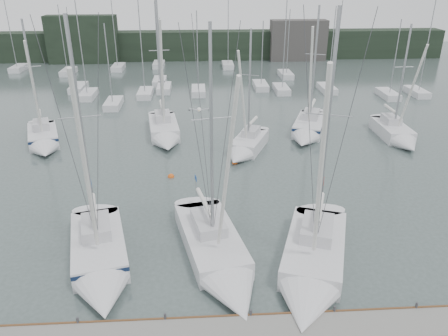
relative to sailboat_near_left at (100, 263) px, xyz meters
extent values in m
plane|color=#414F4C|center=(5.79, -0.12, -0.60)|extent=(160.00, 160.00, 0.00)
cube|color=slate|center=(5.79, -5.12, -0.40)|extent=(24.00, 2.00, 0.40)
cube|color=black|center=(5.79, 61.88, 1.90)|extent=(90.00, 4.00, 5.00)
cube|color=black|center=(-14.21, 59.88, 3.40)|extent=(12.00, 3.00, 8.00)
cube|color=#3D3B38|center=(23.79, 59.88, 2.90)|extent=(10.00, 3.00, 7.00)
cube|color=silver|center=(-0.91, 55.31, -0.25)|extent=(1.80, 4.50, 0.90)
cylinder|color=#93959A|center=(-0.91, 54.81, 5.85)|extent=(0.12, 0.12, 11.30)
cube|color=silver|center=(34.45, 35.03, -0.25)|extent=(1.80, 4.50, 0.90)
cylinder|color=#93959A|center=(34.45, 34.53, 5.87)|extent=(0.12, 0.12, 11.34)
cube|color=silver|center=(5.67, 37.42, -0.25)|extent=(1.80, 4.50, 0.90)
cylinder|color=#93959A|center=(5.67, 36.92, 5.08)|extent=(0.12, 0.12, 9.76)
cube|color=silver|center=(16.87, 37.59, -0.25)|extent=(1.80, 4.50, 0.90)
cylinder|color=#93959A|center=(16.87, 37.09, 6.99)|extent=(0.12, 0.12, 13.58)
cube|color=silver|center=(10.75, 54.12, -0.25)|extent=(1.80, 4.50, 0.90)
cylinder|color=#93959A|center=(10.75, 53.62, 6.50)|extent=(0.12, 0.12, 12.60)
cube|color=silver|center=(14.32, 39.70, -0.25)|extent=(1.80, 4.50, 0.90)
cylinder|color=#93959A|center=(14.32, 39.20, 4.33)|extent=(0.12, 0.12, 8.27)
cube|color=silver|center=(0.11, 43.09, -0.25)|extent=(1.80, 4.50, 0.90)
cylinder|color=#93959A|center=(0.11, 42.59, 5.49)|extent=(0.12, 0.12, 10.58)
cube|color=silver|center=(23.11, 37.57, -0.25)|extent=(1.80, 4.50, 0.90)
cylinder|color=#93959A|center=(23.11, 37.07, 5.31)|extent=(0.12, 0.12, 10.21)
cube|color=silver|center=(-7.43, 53.45, -0.25)|extent=(1.80, 4.50, 0.90)
cylinder|color=#93959A|center=(-7.43, 52.95, 6.50)|extent=(0.12, 0.12, 12.61)
cube|color=silver|center=(19.14, 46.39, -0.25)|extent=(1.80, 4.50, 0.90)
cylinder|color=#93959A|center=(19.14, 45.89, 4.78)|extent=(0.12, 0.12, 9.16)
cube|color=silver|center=(-8.58, 36.32, -0.25)|extent=(1.80, 4.50, 0.90)
cylinder|color=#93959A|center=(-8.58, 35.82, 5.91)|extent=(0.12, 0.12, 11.42)
cube|color=silver|center=(-10.72, 40.02, -0.25)|extent=(1.80, 4.50, 0.90)
cylinder|color=#93959A|center=(-10.72, 39.52, 4.36)|extent=(0.12, 0.12, 8.33)
cube|color=silver|center=(-14.77, 50.56, -0.25)|extent=(1.80, 4.50, 0.90)
cylinder|color=#93959A|center=(-14.77, 50.06, 5.00)|extent=(0.12, 0.12, 9.60)
cube|color=silver|center=(30.17, 34.13, -0.25)|extent=(1.80, 4.50, 0.90)
cylinder|color=#93959A|center=(30.17, 33.63, 4.66)|extent=(0.12, 0.12, 8.92)
cube|color=silver|center=(0.99, 39.14, -0.25)|extent=(1.80, 4.50, 0.90)
cylinder|color=#93959A|center=(0.99, 38.64, 4.59)|extent=(0.12, 0.12, 8.78)
cube|color=silver|center=(-4.62, 31.96, -0.25)|extent=(1.80, 4.50, 0.90)
cylinder|color=#93959A|center=(-4.62, 31.46, 4.65)|extent=(0.12, 0.12, 8.91)
cube|color=silver|center=(-1.27, 36.56, -0.25)|extent=(1.80, 4.50, 0.90)
cylinder|color=#93959A|center=(-1.27, 36.06, 6.81)|extent=(0.12, 0.12, 13.21)
cube|color=silver|center=(-23.61, 53.70, -0.25)|extent=(1.80, 4.50, 0.90)
cylinder|color=#93959A|center=(-23.61, 53.20, 6.12)|extent=(0.12, 0.12, 11.85)
cube|color=silver|center=(-0.42, 1.71, -0.15)|extent=(4.37, 6.93, 1.51)
cone|color=silver|center=(0.67, -2.74, -0.15)|extent=(3.49, 3.37, 2.92)
cube|color=#B4B4B8|center=(-0.54, 2.20, 0.96)|extent=(2.17, 2.88, 0.71)
cylinder|color=#93959A|center=(-0.31, 1.27, 6.71)|extent=(0.18, 0.18, 12.20)
cylinder|color=silver|center=(-0.73, 2.96, 1.87)|extent=(1.02, 3.11, 0.28)
cube|color=#0F1C37|center=(-0.42, 1.71, 0.36)|extent=(4.39, 6.95, 0.25)
cube|color=#1B4799|center=(-1.23, 5.02, 2.42)|extent=(0.15, 0.53, 0.36)
cube|color=silver|center=(6.11, 2.02, -0.18)|extent=(4.49, 7.76, 1.41)
cone|color=silver|center=(7.22, -3.07, -0.18)|extent=(3.60, 3.69, 3.00)
cube|color=#B4B4B8|center=(6.01, 2.47, 0.85)|extent=(2.24, 3.20, 0.66)
cylinder|color=#93959A|center=(6.22, 1.51, 6.46)|extent=(0.17, 0.17, 11.87)
cylinder|color=silver|center=(5.80, 3.44, 1.70)|extent=(1.02, 3.53, 0.26)
cube|color=#1B4799|center=(5.29, 5.76, 2.22)|extent=(0.13, 0.50, 0.34)
cube|color=silver|center=(12.04, 0.58, -0.13)|extent=(5.29, 7.61, 1.59)
cone|color=silver|center=(10.40, -4.11, -0.13)|extent=(3.98, 3.86, 3.17)
cube|color=#B4B4B8|center=(12.22, 1.08, 1.04)|extent=(2.57, 3.20, 0.74)
cylinder|color=#93959A|center=(11.88, 0.11, 6.92)|extent=(0.19, 0.19, 12.51)
cylinder|color=silver|center=(12.50, 1.89, 1.99)|extent=(1.40, 3.30, 0.30)
cube|color=maroon|center=(13.26, 4.06, 2.57)|extent=(0.21, 0.55, 0.38)
cube|color=silver|center=(-9.36, 20.45, -0.14)|extent=(4.19, 5.94, 1.55)
cone|color=silver|center=(-8.10, 16.80, -0.14)|extent=(3.19, 3.03, 2.58)
cube|color=#B4B4B8|center=(-9.52, 20.94, 1.00)|extent=(2.04, 2.50, 0.72)
cylinder|color=#93959A|center=(-9.23, 20.08, 5.70)|extent=(0.19, 0.19, 10.13)
cylinder|color=silver|center=(-9.71, 21.47, 1.92)|extent=(1.13, 2.59, 0.29)
cube|color=#0F1C37|center=(-9.36, 20.45, 0.38)|extent=(4.22, 5.97, 0.26)
cube|color=silver|center=(2.03, 22.12, -0.12)|extent=(3.51, 6.52, 1.62)
cone|color=silver|center=(2.63, 17.72, -0.12)|extent=(3.03, 3.00, 2.70)
cube|color=#B4B4B8|center=(1.96, 22.65, 1.07)|extent=(1.80, 2.66, 0.76)
cylinder|color=#93959A|center=(2.09, 21.68, 6.57)|extent=(0.19, 0.19, 11.74)
cylinder|color=silver|center=(1.87, 23.35, 2.05)|extent=(0.71, 3.05, 0.30)
cube|color=silver|center=(10.20, 17.53, -0.16)|extent=(4.12, 5.44, 1.47)
cone|color=silver|center=(8.80, 14.32, -0.16)|extent=(2.99, 2.87, 2.35)
cube|color=#B4B4B8|center=(10.40, 17.98, 0.91)|extent=(1.97, 2.32, 0.68)
cylinder|color=#93959A|center=(10.06, 17.21, 5.37)|extent=(0.18, 0.18, 9.60)
cylinder|color=silver|center=(10.59, 18.43, 1.79)|extent=(1.21, 2.31, 0.27)
cube|color=silver|center=(16.94, 21.99, -0.13)|extent=(4.73, 6.66, 1.58)
cone|color=silver|center=(15.38, 17.93, -0.13)|extent=(3.48, 3.41, 2.73)
cube|color=#B4B4B8|center=(17.13, 22.48, 1.03)|extent=(2.27, 2.81, 0.74)
cylinder|color=#93959A|center=(16.78, 21.58, 6.15)|extent=(0.19, 0.19, 10.98)
cylinder|color=silver|center=(17.38, 23.13, 1.97)|extent=(1.34, 2.88, 0.29)
cube|color=#0F1C37|center=(16.94, 21.99, 0.40)|extent=(4.76, 6.69, 0.26)
cube|color=silver|center=(24.74, 20.06, -0.15)|extent=(2.56, 5.50, 1.51)
cone|color=silver|center=(24.71, 16.14, -0.15)|extent=(2.54, 2.37, 2.52)
cube|color=#B4B4B8|center=(24.74, 20.56, 0.96)|extent=(1.40, 2.20, 0.71)
cylinder|color=#93959A|center=(24.73, 19.67, 5.39)|extent=(0.18, 0.18, 9.55)
cylinder|color=silver|center=(24.74, 21.15, 1.87)|extent=(0.30, 2.68, 0.28)
sphere|color=#D45012|center=(3.25, 11.92, -0.60)|extent=(0.53, 0.53, 0.53)
sphere|color=#D45012|center=(8.58, 14.27, -0.60)|extent=(0.47, 0.47, 0.47)
ellipsoid|color=silver|center=(5.62, 3.10, 7.65)|extent=(0.26, 0.49, 0.21)
cube|color=gray|center=(5.32, 3.12, 7.67)|extent=(0.48, 0.18, 0.12)
cube|color=gray|center=(5.92, 3.09, 7.67)|extent=(0.48, 0.18, 0.12)
camera|label=1|loc=(5.57, -19.84, 14.64)|focal=35.00mm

